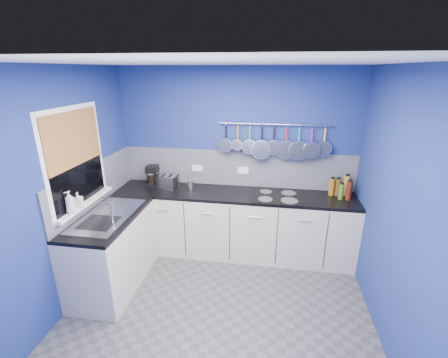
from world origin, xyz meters
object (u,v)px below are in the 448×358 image
(canister, at_px, (190,185))
(hob, at_px, (277,196))
(paper_towel, at_px, (152,178))
(toaster, at_px, (167,182))
(soap_bottle_b, at_px, (78,200))
(soap_bottle_a, at_px, (70,202))
(coffee_maker, at_px, (152,176))

(canister, distance_m, hob, 1.18)
(paper_towel, height_order, toaster, paper_towel)
(soap_bottle_b, bearing_deg, toaster, 60.51)
(soap_bottle_a, bearing_deg, canister, 52.72)
(soap_bottle_b, distance_m, paper_towel, 1.16)
(soap_bottle_b, xyz_separation_m, toaster, (0.61, 1.08, -0.15))
(coffee_maker, relative_size, hob, 0.48)
(soap_bottle_b, xyz_separation_m, canister, (0.93, 1.09, -0.18))
(soap_bottle_a, bearing_deg, paper_towel, 72.77)
(toaster, bearing_deg, canister, 20.95)
(paper_towel, distance_m, toaster, 0.23)
(paper_towel, xyz_separation_m, hob, (1.73, -0.10, -0.12))
(hob, bearing_deg, soap_bottle_a, -151.99)
(paper_towel, distance_m, hob, 1.74)
(soap_bottle_a, distance_m, coffee_maker, 1.29)
(soap_bottle_b, height_order, paper_towel, soap_bottle_b)
(soap_bottle_a, relative_size, paper_towel, 0.96)
(soap_bottle_a, bearing_deg, toaster, 63.30)
(soap_bottle_b, distance_m, hob, 2.34)
(soap_bottle_a, relative_size, soap_bottle_b, 1.39)
(soap_bottle_b, height_order, canister, soap_bottle_b)
(soap_bottle_a, distance_m, canister, 1.55)
(coffee_maker, distance_m, hob, 1.73)
(soap_bottle_a, relative_size, hob, 0.39)
(paper_towel, distance_m, coffee_maker, 0.03)
(soap_bottle_b, bearing_deg, soap_bottle_a, -90.00)
(soap_bottle_a, height_order, coffee_maker, soap_bottle_a)
(paper_towel, bearing_deg, toaster, -2.96)
(soap_bottle_a, bearing_deg, hob, 28.01)
(soap_bottle_b, relative_size, canister, 1.45)
(soap_bottle_a, relative_size, coffee_maker, 0.81)
(toaster, relative_size, canister, 2.31)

